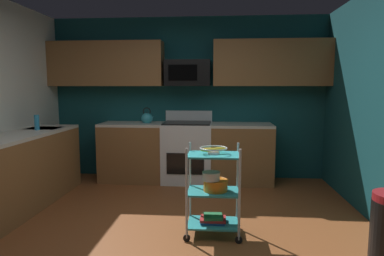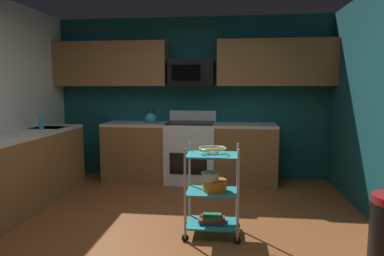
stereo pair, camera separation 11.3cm
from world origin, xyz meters
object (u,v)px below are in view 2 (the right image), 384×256
at_px(oven_range, 191,151).
at_px(mixing_bowl_small, 210,176).
at_px(rolling_cart, 212,192).
at_px(fruit_bowl, 213,149).
at_px(mixing_bowl_large, 215,185).
at_px(kettle, 151,118).
at_px(dish_soap_bottle, 41,122).
at_px(microwave, 191,73).
at_px(book_stack, 212,219).

relative_size(oven_range, mixing_bowl_small, 6.04).
xyz_separation_m(oven_range, mixing_bowl_small, (0.43, -1.97, 0.14)).
bearing_deg(rolling_cart, oven_range, 102.92).
height_order(fruit_bowl, mixing_bowl_large, fruit_bowl).
relative_size(oven_range, kettle, 4.17).
relative_size(oven_range, mixing_bowl_large, 4.37).
distance_m(mixing_bowl_small, dish_soap_bottle, 2.56).
relative_size(fruit_bowl, dish_soap_bottle, 1.36).
distance_m(microwave, fruit_bowl, 2.25).
xyz_separation_m(oven_range, mixing_bowl_large, (0.47, -1.94, 0.04)).
bearing_deg(microwave, kettle, -170.33).
bearing_deg(microwave, mixing_bowl_large, -77.10).
bearing_deg(kettle, mixing_bowl_large, -60.31).
xyz_separation_m(book_stack, dish_soap_bottle, (-2.35, 0.97, 0.86)).
bearing_deg(kettle, rolling_cart, -60.82).
height_order(oven_range, kettle, kettle).
distance_m(microwave, book_stack, 2.60).
distance_m(oven_range, dish_soap_bottle, 2.20).
bearing_deg(book_stack, oven_range, 102.92).
bearing_deg(fruit_bowl, dish_soap_bottle, 157.54).
distance_m(rolling_cart, fruit_bowl, 0.42).
xyz_separation_m(microwave, book_stack, (0.45, -2.05, -1.54)).
distance_m(oven_range, mixing_bowl_large, 2.00).
xyz_separation_m(book_stack, kettle, (-1.08, 1.94, 0.83)).
distance_m(oven_range, kettle, 0.82).
height_order(fruit_bowl, book_stack, fruit_bowl).
distance_m(fruit_bowl, mixing_bowl_small, 0.26).
bearing_deg(microwave, oven_range, -89.74).
xyz_separation_m(rolling_cart, kettle, (-1.08, 1.94, 0.55)).
relative_size(mixing_bowl_large, book_stack, 0.97).
bearing_deg(book_stack, mixing_bowl_large, -0.00).
distance_m(microwave, kettle, 0.96).
height_order(rolling_cart, mixing_bowl_large, rolling_cart).
bearing_deg(rolling_cart, mixing_bowl_small, -125.35).
bearing_deg(dish_soap_bottle, kettle, 37.48).
bearing_deg(mixing_bowl_large, dish_soap_bottle, 157.73).
bearing_deg(dish_soap_bottle, mixing_bowl_large, -22.27).
xyz_separation_m(rolling_cart, mixing_bowl_large, (0.02, 0.00, 0.07)).
distance_m(fruit_bowl, kettle, 2.22).
relative_size(rolling_cart, dish_soap_bottle, 4.57).
relative_size(microwave, rolling_cart, 0.77).
distance_m(rolling_cart, mixing_bowl_small, 0.17).
bearing_deg(oven_range, dish_soap_bottle, -152.90).
height_order(mixing_bowl_small, kettle, kettle).
height_order(oven_range, fruit_bowl, oven_range).
relative_size(rolling_cart, book_stack, 3.53).
bearing_deg(book_stack, microwave, 102.30).
bearing_deg(dish_soap_bottle, mixing_bowl_small, -23.26).
height_order(mixing_bowl_large, kettle, kettle).
height_order(mixing_bowl_small, dish_soap_bottle, dish_soap_bottle).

